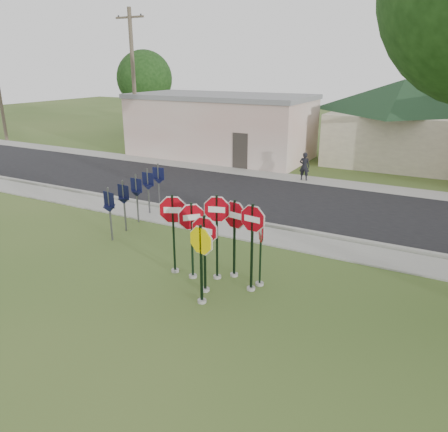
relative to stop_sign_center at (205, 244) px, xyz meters
The scene contains 19 objects.
ground 1.68m from the stop_sign_center, 83.49° to the right, with size 120.00×120.00×0.00m, color #395720.
sidewalk_near 4.85m from the stop_sign_center, 88.78° to the left, with size 60.00×1.60×0.06m, color gray.
road 9.25m from the stop_sign_center, 89.38° to the left, with size 60.00×7.00×0.04m, color black.
sidewalk_far 13.51m from the stop_sign_center, 89.58° to the left, with size 60.00×1.60×0.06m, color gray.
curb 5.80m from the stop_sign_center, 89.00° to the left, with size 60.00×0.20×0.14m, color gray.
stop_sign_center is the anchor object (origin of this frame).
stop_sign_yellow 0.64m from the stop_sign_center, 67.65° to the right, with size 1.05×0.24×2.32m.
stop_sign_left 0.93m from the stop_sign_center, 144.33° to the left, with size 0.77×0.78×2.46m.
stop_sign_right 1.31m from the stop_sign_center, 31.05° to the left, with size 1.04×0.24×2.66m.
stop_sign_back_right 1.25m from the stop_sign_center, 76.43° to the left, with size 1.12×0.24×2.52m.
stop_sign_back_left 0.89m from the stop_sign_center, 96.07° to the left, with size 1.03×0.32×2.70m.
stop_sign_far_right 1.60m from the stop_sign_center, 40.96° to the left, with size 0.60×0.92×2.28m.
stop_sign_far_left 1.57m from the stop_sign_center, 157.35° to the left, with size 1.04×0.51×2.59m.
route_sign_row 6.43m from the stop_sign_center, 145.55° to the left, with size 1.43×4.63×2.00m.
building_stucco 19.32m from the stop_sign_center, 117.45° to the left, with size 12.20×6.20×4.20m.
building_house 21.36m from the stop_sign_center, 84.32° to the left, with size 11.60×11.60×6.20m.
utility_pole_near 20.28m from the stop_sign_center, 134.12° to the left, with size 2.20×0.26×9.50m.
bg_tree_left 30.71m from the stop_sign_center, 130.70° to the left, with size 4.90×4.90×7.35m.
pedestrian 13.30m from the stop_sign_center, 96.60° to the left, with size 0.56×0.37×1.53m, color black.
Camera 1 is at (5.56, -8.54, 6.05)m, focal length 35.00 mm.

